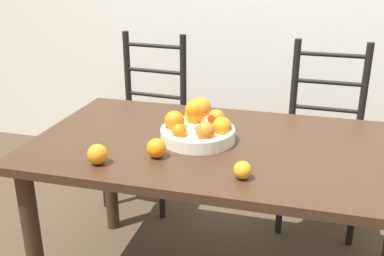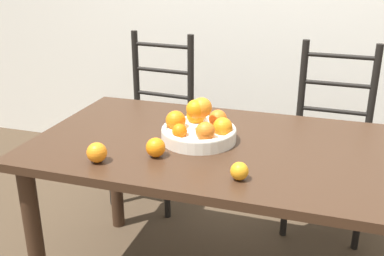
{
  "view_description": "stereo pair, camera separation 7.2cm",
  "coord_description": "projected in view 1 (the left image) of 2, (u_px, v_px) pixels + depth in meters",
  "views": [
    {
      "loc": [
        0.28,
        -1.67,
        1.46
      ],
      "look_at": [
        -0.14,
        -0.09,
        0.83
      ],
      "focal_mm": 42.0,
      "sensor_mm": 36.0,
      "label": 1
    },
    {
      "loc": [
        0.35,
        -1.65,
        1.46
      ],
      "look_at": [
        -0.14,
        -0.09,
        0.83
      ],
      "focal_mm": 42.0,
      "sensor_mm": 36.0,
      "label": 2
    }
  ],
  "objects": [
    {
      "name": "dining_table",
      "position": [
        231.0,
        166.0,
        1.86
      ],
      "size": [
        1.63,
        0.88,
        0.75
      ],
      "color": "#382316",
      "rests_on": "ground_plane"
    },
    {
      "name": "fruit_bowl",
      "position": [
        198.0,
        128.0,
        1.84
      ],
      "size": [
        0.31,
        0.31,
        0.19
      ],
      "color": "silver",
      "rests_on": "dining_table"
    },
    {
      "name": "orange_loose_0",
      "position": [
        156.0,
        148.0,
        1.69
      ],
      "size": [
        0.07,
        0.07,
        0.07
      ],
      "color": "orange",
      "rests_on": "dining_table"
    },
    {
      "name": "orange_loose_1",
      "position": [
        243.0,
        170.0,
        1.53
      ],
      "size": [
        0.06,
        0.06,
        0.06
      ],
      "color": "orange",
      "rests_on": "dining_table"
    },
    {
      "name": "orange_loose_2",
      "position": [
        98.0,
        154.0,
        1.64
      ],
      "size": [
        0.08,
        0.08,
        0.08
      ],
      "color": "orange",
      "rests_on": "dining_table"
    },
    {
      "name": "chair_left",
      "position": [
        147.0,
        125.0,
        2.77
      ],
      "size": [
        0.45,
        0.43,
        1.03
      ],
      "rotation": [
        0.0,
        0.0,
        -0.08
      ],
      "color": "black",
      "rests_on": "ground_plane"
    },
    {
      "name": "chair_right",
      "position": [
        323.0,
        142.0,
        2.52
      ],
      "size": [
        0.43,
        0.41,
        1.03
      ],
      "rotation": [
        0.0,
        0.0,
        -0.03
      ],
      "color": "black",
      "rests_on": "ground_plane"
    }
  ]
}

